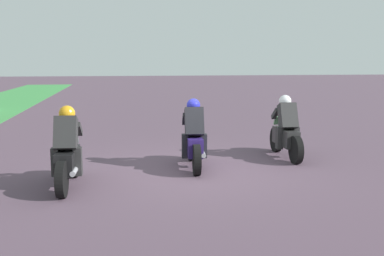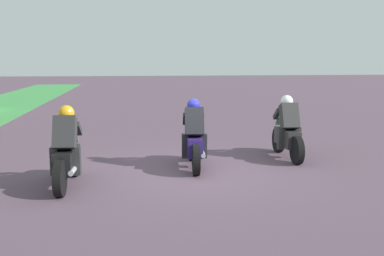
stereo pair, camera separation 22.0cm
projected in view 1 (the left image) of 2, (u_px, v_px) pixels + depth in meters
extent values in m
plane|color=#53404F|center=(193.00, 170.00, 9.67)|extent=(120.00, 120.00, 0.00)
cylinder|color=black|center=(276.00, 139.00, 11.62)|extent=(0.64, 0.15, 0.64)
cylinder|color=black|center=(296.00, 150.00, 10.25)|extent=(0.64, 0.15, 0.64)
cube|color=#282828|center=(286.00, 137.00, 10.91)|extent=(1.11, 0.35, 0.40)
ellipsoid|color=#282828|center=(285.00, 124.00, 10.96)|extent=(0.49, 0.31, 0.24)
cube|color=red|center=(293.00, 140.00, 10.40)|extent=(0.06, 0.16, 0.08)
cylinder|color=#A5A5AD|center=(297.00, 145.00, 10.60)|extent=(0.42, 0.11, 0.10)
cube|color=#282828|center=(288.00, 116.00, 10.73)|extent=(0.49, 0.41, 0.66)
sphere|color=silver|center=(285.00, 101.00, 10.90)|extent=(0.31, 0.31, 0.30)
cube|color=#609666|center=(279.00, 120.00, 11.35)|extent=(0.16, 0.26, 0.23)
cube|color=#282828|center=(279.00, 138.00, 10.76)|extent=(0.18, 0.14, 0.52)
cube|color=#282828|center=(295.00, 138.00, 10.82)|extent=(0.18, 0.14, 0.52)
cube|color=#282828|center=(275.00, 114.00, 11.08)|extent=(0.39, 0.11, 0.31)
cube|color=#282828|center=(289.00, 113.00, 11.12)|extent=(0.39, 0.11, 0.31)
cylinder|color=black|center=(191.00, 147.00, 10.61)|extent=(0.65, 0.19, 0.64)
cylinder|color=black|center=(197.00, 160.00, 9.23)|extent=(0.65, 0.19, 0.64)
cube|color=navy|center=(194.00, 145.00, 9.89)|extent=(1.12, 0.41, 0.40)
ellipsoid|color=navy|center=(193.00, 131.00, 9.95)|extent=(0.50, 0.34, 0.24)
cube|color=red|center=(196.00, 148.00, 9.39)|extent=(0.07, 0.16, 0.08)
cylinder|color=#A5A5AD|center=(203.00, 154.00, 9.58)|extent=(0.43, 0.13, 0.10)
cube|color=black|center=(194.00, 122.00, 9.72)|extent=(0.52, 0.44, 0.66)
sphere|color=#2629B4|center=(193.00, 105.00, 9.88)|extent=(0.32, 0.32, 0.30)
cube|color=#438265|center=(192.00, 126.00, 10.33)|extent=(0.18, 0.27, 0.23)
cube|color=black|center=(185.00, 146.00, 9.76)|extent=(0.19, 0.15, 0.52)
cube|color=black|center=(203.00, 146.00, 9.79)|extent=(0.19, 0.15, 0.52)
cube|color=black|center=(185.00, 119.00, 10.07)|extent=(0.39, 0.13, 0.31)
cube|color=black|center=(201.00, 119.00, 10.10)|extent=(0.39, 0.13, 0.31)
cylinder|color=black|center=(74.00, 161.00, 9.09)|extent=(0.65, 0.17, 0.64)
cylinder|color=black|center=(62.00, 179.00, 7.71)|extent=(0.65, 0.17, 0.64)
cube|color=black|center=(68.00, 160.00, 8.37)|extent=(1.12, 0.38, 0.40)
ellipsoid|color=black|center=(68.00, 143.00, 8.43)|extent=(0.50, 0.33, 0.24)
cube|color=red|center=(63.00, 165.00, 7.87)|extent=(0.07, 0.16, 0.08)
cylinder|color=#A5A5AD|center=(74.00, 171.00, 8.07)|extent=(0.42, 0.12, 0.10)
cube|color=#282828|center=(66.00, 133.00, 8.20)|extent=(0.51, 0.43, 0.66)
sphere|color=orange|center=(67.00, 113.00, 8.36)|extent=(0.32, 0.32, 0.30)
cube|color=slate|center=(71.00, 138.00, 8.81)|extent=(0.17, 0.27, 0.23)
cube|color=#282828|center=(56.00, 162.00, 8.23)|extent=(0.19, 0.15, 0.52)
cube|color=#282828|center=(78.00, 161.00, 8.28)|extent=(0.19, 0.15, 0.52)
cube|color=#282828|center=(59.00, 129.00, 8.55)|extent=(0.39, 0.12, 0.31)
cube|color=#282828|center=(79.00, 129.00, 8.59)|extent=(0.39, 0.12, 0.31)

